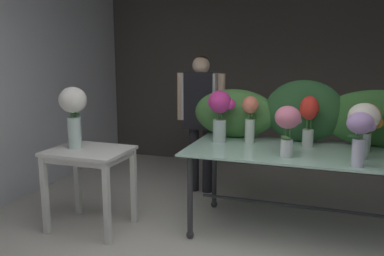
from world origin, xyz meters
TOP-DOWN VIEW (x-y plane):
  - ground_plane at (0.00, 1.93)m, footprint 8.49×8.49m
  - wall_back at (0.00, 3.86)m, footprint 5.22×0.12m
  - wall_left at (-2.61, 1.93)m, footprint 0.12×3.98m
  - display_table_glass at (0.55, 1.61)m, footprint 2.03×0.99m
  - side_table_white at (-1.33, 1.12)m, footprint 0.72×0.58m
  - florist at (-0.67, 2.44)m, footprint 0.58×0.24m
  - foliage_backdrop at (0.47, 1.98)m, footprint 2.25×0.31m
  - vase_scarlet_roses at (0.58, 1.77)m, footprint 0.17×0.17m
  - vase_coral_tulips at (0.04, 1.77)m, footprint 0.16×0.16m
  - vase_ivory_dahlias at (1.02, 1.49)m, footprint 0.25×0.25m
  - vase_rosy_stock at (0.43, 1.35)m, footprint 0.22×0.21m
  - vase_magenta_hydrangea at (-0.24, 1.71)m, footprint 0.26×0.22m
  - vase_lilac_carnations at (0.98, 1.22)m, footprint 0.21×0.20m
  - vase_sunset_freesia at (1.05, 1.75)m, footprint 0.27×0.25m
  - vase_white_roses_tall at (-1.47, 1.12)m, footprint 0.25×0.25m

SIDE VIEW (x-z plane):
  - ground_plane at x=0.00m, z-range 0.00..0.00m
  - side_table_white at x=-1.33m, z-range 0.28..1.05m
  - display_table_glass at x=0.55m, z-range 0.29..1.09m
  - florist at x=-0.67m, z-range 0.19..1.80m
  - vase_coral_tulips at x=0.04m, z-range 0.83..1.28m
  - vase_lilac_carnations at x=0.98m, z-range 0.85..1.27m
  - vase_sunset_freesia at x=1.05m, z-range 0.85..1.28m
  - foliage_backdrop at x=0.47m, z-range 0.77..1.36m
  - vase_rosy_stock at x=0.43m, z-range 0.86..1.29m
  - vase_scarlet_roses at x=0.58m, z-range 0.85..1.32m
  - vase_ivory_dahlias at x=1.02m, z-range 0.86..1.32m
  - vase_magenta_hydrangea at x=-0.24m, z-range 0.85..1.35m
  - vase_white_roses_tall at x=-1.47m, z-range 0.84..1.42m
  - wall_back at x=0.00m, z-range 0.00..2.64m
  - wall_left at x=-2.61m, z-range 0.00..2.64m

